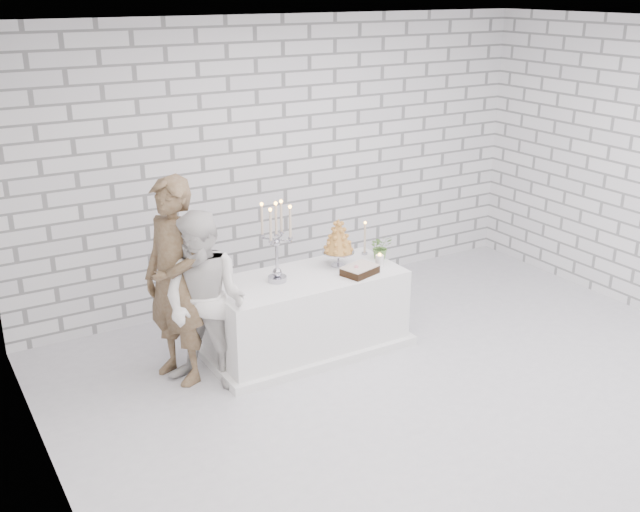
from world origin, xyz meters
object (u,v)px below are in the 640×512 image
at_px(groom, 175,281).
at_px(bride, 205,302).
at_px(croquembouche, 338,242).
at_px(cake_table, 307,313).
at_px(candelabra, 276,242).

xyz_separation_m(groom, bride, (0.16, -0.25, -0.13)).
bearing_deg(croquembouche, bride, -171.62).
relative_size(groom, bride, 1.17).
height_order(cake_table, groom, groom).
distance_m(cake_table, groom, 1.34).
distance_m(bride, croquembouche, 1.48).
bearing_deg(cake_table, candelabra, 174.20).
xyz_separation_m(groom, croquembouche, (1.61, -0.04, 0.08)).
bearing_deg(cake_table, groom, 174.68).
height_order(candelabra, croquembouche, candelabra).
relative_size(groom, croquembouche, 3.85).
bearing_deg(candelabra, croquembouche, 3.82).
xyz_separation_m(cake_table, candelabra, (-0.29, 0.03, 0.75)).
xyz_separation_m(cake_table, croquembouche, (0.39, 0.08, 0.61)).
distance_m(groom, croquembouche, 1.61).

